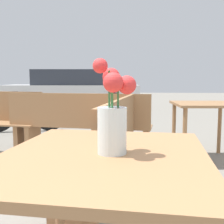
% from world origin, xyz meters
% --- Properties ---
extents(table_front, '(0.82, 0.94, 0.75)m').
position_xyz_m(table_front, '(0.00, -0.00, 0.63)').
color(table_front, '#9E7047').
rests_on(table_front, ground_plane).
extents(flower_vase, '(0.15, 0.17, 0.34)m').
position_xyz_m(flower_vase, '(0.03, -0.00, 0.88)').
color(flower_vase, silver).
rests_on(flower_vase, table_front).
extents(bench_middle, '(0.57, 1.66, 0.85)m').
position_xyz_m(bench_middle, '(-0.09, 1.38, 0.46)').
color(bench_middle, '#9E7047').
rests_on(bench_middle, ground_plane).
extents(bench_far, '(1.80, 0.58, 0.85)m').
position_xyz_m(bench_far, '(-0.55, 2.39, 0.47)').
color(bench_far, '#9E7047').
rests_on(bench_far, ground_plane).
extents(table_back, '(0.78, 0.78, 0.72)m').
position_xyz_m(table_back, '(1.00, 2.57, 0.60)').
color(table_back, '#9E7047').
rests_on(table_back, ground_plane).
extents(bicycle, '(1.62, 0.55, 0.78)m').
position_xyz_m(bicycle, '(-2.01, 4.28, 0.35)').
color(bicycle, black).
rests_on(bicycle, ground_plane).
extents(parked_car, '(4.64, 2.12, 1.32)m').
position_xyz_m(parked_car, '(-1.99, 8.59, 0.63)').
color(parked_car, silver).
rests_on(parked_car, ground_plane).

